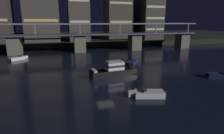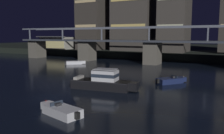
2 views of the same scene
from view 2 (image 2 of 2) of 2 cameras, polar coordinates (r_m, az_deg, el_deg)
ground_plane at (r=28.90m, az=-14.01°, el=-7.10°), size 400.00×400.00×0.00m
far_riverbank at (r=107.35m, az=17.71°, el=3.97°), size 240.00×80.00×2.20m
river_bridge at (r=60.58m, az=9.72°, el=4.46°), size 84.67×6.40×9.38m
waterfront_pavilion at (r=91.74m, az=-13.06°, el=5.67°), size 12.40×7.40×4.70m
cabin_cruiser_near_left at (r=32.08m, az=-2.08°, el=-3.50°), size 9.33×3.73×2.79m
speedboat_near_center at (r=37.25m, az=13.94°, el=-3.16°), size 4.07×4.65×1.16m
speedboat_near_right at (r=22.50m, az=-12.22°, el=-10.19°), size 5.19×2.74×1.16m
speedboat_mid_right at (r=60.79m, az=-8.87°, el=1.08°), size 4.62×4.11×1.16m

